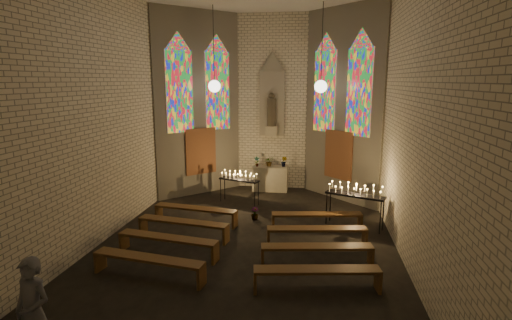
# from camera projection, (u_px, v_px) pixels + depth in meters

# --- Properties ---
(floor) EXTENTS (12.00, 12.00, 0.00)m
(floor) POSITION_uv_depth(u_px,v_px,m) (248.00, 243.00, 10.99)
(floor) COLOR black
(floor) RESTS_ON ground
(room) EXTENTS (8.22, 12.43, 7.00)m
(room) POSITION_uv_depth(u_px,v_px,m) (264.00, 101.00, 13.52)
(room) COLOR beige
(room) RESTS_ON ground
(altar) EXTENTS (1.40, 0.60, 1.00)m
(altar) POSITION_uv_depth(u_px,v_px,m) (270.00, 179.00, 16.17)
(altar) COLOR #B5AE93
(altar) RESTS_ON ground
(flower_vase_left) EXTENTS (0.25, 0.20, 0.41)m
(flower_vase_left) POSITION_uv_depth(u_px,v_px,m) (257.00, 162.00, 16.03)
(flower_vase_left) COLOR #4C723F
(flower_vase_left) RESTS_ON altar
(flower_vase_center) EXTENTS (0.44, 0.41, 0.40)m
(flower_vase_center) POSITION_uv_depth(u_px,v_px,m) (269.00, 161.00, 16.09)
(flower_vase_center) COLOR #4C723F
(flower_vase_center) RESTS_ON altar
(flower_vase_right) EXTENTS (0.29, 0.27, 0.43)m
(flower_vase_right) POSITION_uv_depth(u_px,v_px,m) (284.00, 161.00, 15.99)
(flower_vase_right) COLOR #4C723F
(flower_vase_right) RESTS_ON altar
(aisle_flower_pot) EXTENTS (0.29, 0.29, 0.42)m
(aisle_flower_pot) POSITION_uv_depth(u_px,v_px,m) (255.00, 214.00, 12.82)
(aisle_flower_pot) COLOR #4C723F
(aisle_flower_pot) RESTS_ON ground
(votive_stand_left) EXTENTS (1.56, 0.85, 1.12)m
(votive_stand_left) POSITION_uv_depth(u_px,v_px,m) (239.00, 177.00, 14.42)
(votive_stand_left) COLOR black
(votive_stand_left) RESTS_ON ground
(votive_stand_right) EXTENTS (1.79, 1.06, 1.30)m
(votive_stand_right) POSITION_uv_depth(u_px,v_px,m) (355.00, 192.00, 12.00)
(votive_stand_right) COLOR black
(votive_stand_right) RESTS_ON ground
(pew_left_0) EXTENTS (2.71, 0.79, 0.52)m
(pew_left_0) POSITION_uv_depth(u_px,v_px,m) (196.00, 210.00, 12.48)
(pew_left_0) COLOR #513417
(pew_left_0) RESTS_ON ground
(pew_right_0) EXTENTS (2.71, 0.79, 0.52)m
(pew_right_0) POSITION_uv_depth(u_px,v_px,m) (317.00, 216.00, 11.93)
(pew_right_0) COLOR #513417
(pew_right_0) RESTS_ON ground
(pew_left_1) EXTENTS (2.71, 0.79, 0.52)m
(pew_left_1) POSITION_uv_depth(u_px,v_px,m) (183.00, 224.00, 11.31)
(pew_left_1) COLOR #513417
(pew_left_1) RESTS_ON ground
(pew_right_1) EXTENTS (2.71, 0.79, 0.52)m
(pew_right_1) POSITION_uv_depth(u_px,v_px,m) (317.00, 231.00, 10.77)
(pew_right_1) COLOR #513417
(pew_right_1) RESTS_ON ground
(pew_left_2) EXTENTS (2.71, 0.79, 0.52)m
(pew_left_2) POSITION_uv_depth(u_px,v_px,m) (168.00, 240.00, 10.15)
(pew_left_2) COLOR #513417
(pew_left_2) RESTS_ON ground
(pew_right_2) EXTENTS (2.71, 0.79, 0.52)m
(pew_right_2) POSITION_uv_depth(u_px,v_px,m) (317.00, 249.00, 9.60)
(pew_right_2) COLOR #513417
(pew_right_2) RESTS_ON ground
(pew_left_3) EXTENTS (2.71, 0.79, 0.52)m
(pew_left_3) POSITION_uv_depth(u_px,v_px,m) (148.00, 261.00, 8.99)
(pew_left_3) COLOR #513417
(pew_left_3) RESTS_ON ground
(pew_right_3) EXTENTS (2.71, 0.79, 0.52)m
(pew_right_3) POSITION_uv_depth(u_px,v_px,m) (317.00, 273.00, 8.44)
(pew_right_3) COLOR #513417
(pew_right_3) RESTS_ON ground
(visitor) EXTENTS (0.71, 0.53, 1.76)m
(visitor) POSITION_uv_depth(u_px,v_px,m) (33.00, 312.00, 6.20)
(visitor) COLOR #545660
(visitor) RESTS_ON ground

